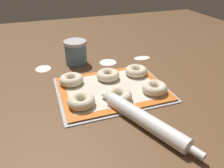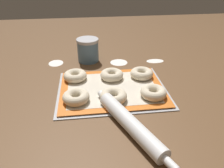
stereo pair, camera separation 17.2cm
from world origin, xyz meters
The scene contains 14 objects.
ground_plane centered at (0.00, 0.00, 0.00)m, with size 2.80×2.80×0.00m, color brown.
baking_tray centered at (0.00, 0.01, 0.00)m, with size 0.48×0.37×0.01m.
baking_mat centered at (0.00, 0.01, 0.01)m, with size 0.45×0.35×0.00m.
bagel_front_left centered at (-0.16, -0.08, 0.03)m, with size 0.11×0.11×0.04m.
bagel_front_center centered at (-0.01, -0.09, 0.03)m, with size 0.11×0.11×0.04m.
bagel_front_right centered at (0.16, -0.08, 0.03)m, with size 0.11×0.11×0.04m.
bagel_back_left centered at (-0.16, 0.11, 0.03)m, with size 0.11×0.11×0.04m.
bagel_back_center centered at (0.01, 0.09, 0.03)m, with size 0.11×0.11×0.04m.
bagel_back_right centered at (0.15, 0.09, 0.03)m, with size 0.11×0.11×0.04m.
flour_canister centered at (-0.09, 0.34, 0.07)m, with size 0.12×0.12×0.13m.
rolling_pin centered at (0.03, -0.26, 0.03)m, with size 0.19×0.42×0.05m.
flour_patch_near centered at (0.08, 0.30, 0.00)m, with size 0.10×0.09×0.00m.
flour_patch_far centered at (0.28, 0.29, 0.00)m, with size 0.10×0.06×0.00m.
flour_patch_side centered at (-0.28, 0.33, 0.00)m, with size 0.08×0.09×0.00m.
Camera 2 is at (-0.11, -0.82, 0.51)m, focal length 35.00 mm.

